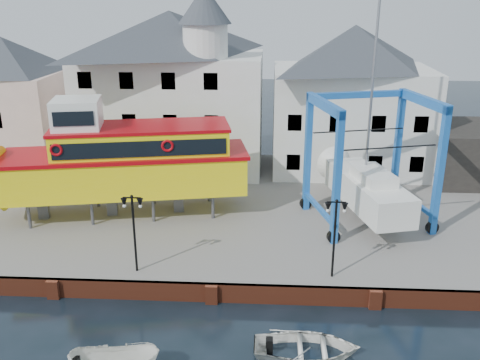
{
  "coord_description": "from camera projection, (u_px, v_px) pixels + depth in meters",
  "views": [
    {
      "loc": [
        2.73,
        -22.85,
        14.73
      ],
      "look_at": [
        1.0,
        7.0,
        4.0
      ],
      "focal_mm": 40.0,
      "sensor_mm": 36.0,
      "label": 1
    }
  ],
  "objects": [
    {
      "name": "hardstanding",
      "position": [
        229.0,
        208.0,
        36.76
      ],
      "size": [
        44.0,
        22.0,
        1.0
      ],
      "primitive_type": "cube",
      "color": "slate",
      "rests_on": "ground"
    },
    {
      "name": "building_white_right",
      "position": [
        351.0,
        99.0,
        41.73
      ],
      "size": [
        12.0,
        8.0,
        11.2
      ],
      "color": "silver",
      "rests_on": "hardstanding"
    },
    {
      "name": "building_white_main",
      "position": [
        173.0,
        89.0,
        41.66
      ],
      "size": [
        14.0,
        8.3,
        14.0
      ],
      "color": "silver",
      "rests_on": "hardstanding"
    },
    {
      "name": "travel_lift",
      "position": [
        362.0,
        179.0,
        33.56
      ],
      "size": [
        8.1,
        10.17,
        14.9
      ],
      "rotation": [
        0.0,
        0.0,
        0.26
      ],
      "color": "blue",
      "rests_on": "hardstanding"
    },
    {
      "name": "motorboat_b",
      "position": [
        307.0,
        355.0,
        22.79
      ],
      "size": [
        4.54,
        3.26,
        0.93
      ],
      "primitive_type": "imported",
      "rotation": [
        0.0,
        0.0,
        1.58
      ],
      "color": "white",
      "rests_on": "ground"
    },
    {
      "name": "ground",
      "position": [
        212.0,
        302.0,
        26.6
      ],
      "size": [
        140.0,
        140.0,
        0.0
      ],
      "primitive_type": "plane",
      "color": "black",
      "rests_on": "ground"
    },
    {
      "name": "lamp_post_right",
      "position": [
        336.0,
        219.0,
        25.99
      ],
      "size": [
        1.12,
        0.32,
        4.2
      ],
      "color": "black",
      "rests_on": "hardstanding"
    },
    {
      "name": "tour_boat",
      "position": [
        109.0,
        162.0,
        33.29
      ],
      "size": [
        17.81,
        7.37,
        7.55
      ],
      "rotation": [
        0.0,
        0.0,
        0.19
      ],
      "color": "#59595E",
      "rests_on": "hardstanding"
    },
    {
      "name": "quay_wall",
      "position": [
        212.0,
        293.0,
        26.53
      ],
      "size": [
        44.0,
        0.47,
        1.0
      ],
      "color": "maroon",
      "rests_on": "ground"
    },
    {
      "name": "building_pink",
      "position": [
        9.0,
        103.0,
        42.41
      ],
      "size": [
        8.0,
        7.0,
        10.3
      ],
      "color": "beige",
      "rests_on": "hardstanding"
    },
    {
      "name": "lamp_post_left",
      "position": [
        133.0,
        214.0,
        26.53
      ],
      "size": [
        1.12,
        0.32,
        4.2
      ],
      "color": "black",
      "rests_on": "hardstanding"
    }
  ]
}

